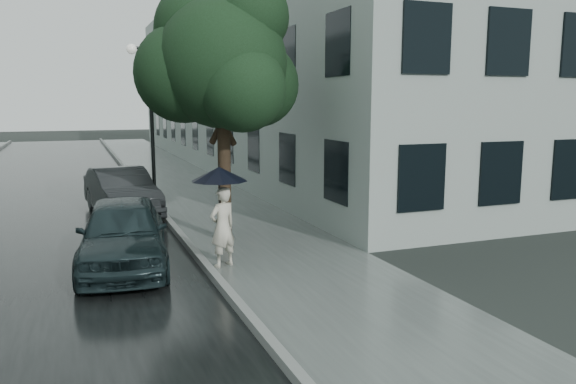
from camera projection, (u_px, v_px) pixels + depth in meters
name	position (u px, v px, depth m)	size (l,w,h in m)	color
ground	(311.00, 284.00, 10.14)	(120.00, 120.00, 0.00)	black
sidewalk	(192.00, 189.00, 21.28)	(3.50, 60.00, 0.01)	slate
kerb_near	(142.00, 189.00, 20.63)	(0.15, 60.00, 0.15)	slate
asphalt_road	(39.00, 197.00, 19.39)	(6.85, 60.00, 0.00)	black
building_near	(260.00, 78.00, 29.33)	(7.02, 36.00, 9.00)	gray
pedestrian	(223.00, 227.00, 11.11)	(0.59, 0.38, 1.61)	#BCB8A5
umbrella	(219.00, 174.00, 10.94)	(1.27, 1.27, 1.12)	black
street_tree	(221.00, 61.00, 12.82)	(3.88, 3.52, 6.07)	#332619
lamp_post	(147.00, 114.00, 17.93)	(0.84, 0.36, 5.04)	black
car_near	(123.00, 233.00, 11.05)	(1.65, 4.11, 1.40)	black
car_far	(122.00, 192.00, 16.24)	(1.44, 4.13, 1.36)	black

